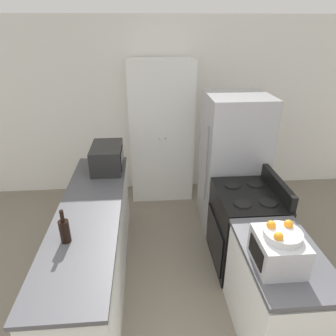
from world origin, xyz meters
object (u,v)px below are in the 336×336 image
object	(u,v)px
pantry_cabinet	(162,133)
microwave	(107,157)
stove	(245,228)
fruit_bowl	(282,233)
refrigerator	(233,163)
toaster_oven	(278,251)
wine_bottle	(65,230)

from	to	relation	value
pantry_cabinet	microwave	distance (m)	1.12
stove	microwave	world-z (taller)	microwave
stove	fruit_bowl	size ratio (longest dim) A/B	3.99
stove	refrigerator	distance (m)	0.90
pantry_cabinet	fruit_bowl	size ratio (longest dim) A/B	7.79
fruit_bowl	toaster_oven	bearing A→B (deg)	-174.14
refrigerator	fruit_bowl	distance (m)	1.82
pantry_cabinet	wine_bottle	size ratio (longest dim) A/B	7.01
microwave	wine_bottle	bearing A→B (deg)	-98.68
refrigerator	microwave	bearing A→B (deg)	-177.27
wine_bottle	toaster_oven	distance (m)	1.63
stove	fruit_bowl	xyz separation A→B (m)	(-0.13, -0.99, 0.72)
pantry_cabinet	microwave	bearing A→B (deg)	-128.63
stove	fruit_bowl	bearing A→B (deg)	-97.34
microwave	pantry_cabinet	bearing A→B (deg)	51.37
toaster_oven	refrigerator	bearing A→B (deg)	84.32
refrigerator	fruit_bowl	world-z (taller)	refrigerator
stove	toaster_oven	xyz separation A→B (m)	(-0.13, -0.99, 0.56)
stove	refrigerator	bearing A→B (deg)	86.74
stove	refrigerator	size ratio (longest dim) A/B	0.60
stove	microwave	distance (m)	1.77
microwave	wine_bottle	world-z (taller)	microwave
stove	wine_bottle	bearing A→B (deg)	-160.41
pantry_cabinet	fruit_bowl	world-z (taller)	pantry_cabinet
toaster_oven	fruit_bowl	size ratio (longest dim) A/B	1.36
wine_bottle	pantry_cabinet	bearing A→B (deg)	67.71
pantry_cabinet	microwave	xyz separation A→B (m)	(-0.70, -0.88, 0.01)
refrigerator	wine_bottle	world-z (taller)	refrigerator
refrigerator	fruit_bowl	size ratio (longest dim) A/B	6.59
wine_bottle	fruit_bowl	world-z (taller)	fruit_bowl
pantry_cabinet	refrigerator	xyz separation A→B (m)	(0.86, -0.80, -0.16)
toaster_oven	wine_bottle	bearing A→B (deg)	166.49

